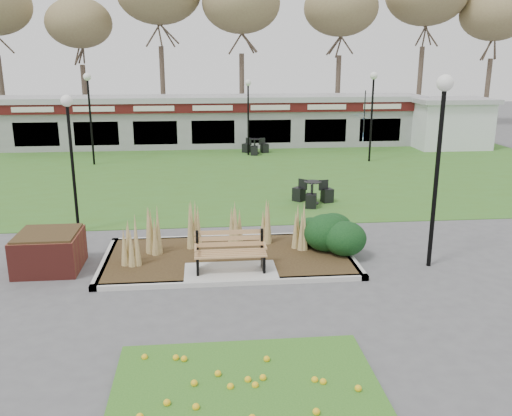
{
  "coord_description": "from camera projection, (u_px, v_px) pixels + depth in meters",
  "views": [
    {
      "loc": [
        -0.58,
        -11.91,
        5.05
      ],
      "look_at": [
        0.79,
        2.0,
        1.15
      ],
      "focal_mm": 38.0,
      "sensor_mm": 36.0,
      "label": 1
    }
  ],
  "objects": [
    {
      "name": "ground",
      "position": [
        231.0,
        278.0,
        12.83
      ],
      "size": [
        100.0,
        100.0,
        0.0
      ],
      "primitive_type": "plane",
      "color": "#515154",
      "rests_on": "ground"
    },
    {
      "name": "lawn",
      "position": [
        217.0,
        173.0,
        24.33
      ],
      "size": [
        34.0,
        16.0,
        0.02
      ],
      "primitive_type": "cube",
      "color": "#3D6A21",
      "rests_on": "ground"
    },
    {
      "name": "flower_bed",
      "position": [
        247.0,
        390.0,
        8.4
      ],
      "size": [
        4.2,
        3.0,
        0.16
      ],
      "color": "#2F671D",
      "rests_on": "ground"
    },
    {
      "name": "planting_bed",
      "position": [
        277.0,
        243.0,
        14.14
      ],
      "size": [
        6.75,
        3.4,
        1.27
      ],
      "color": "#322214",
      "rests_on": "ground"
    },
    {
      "name": "park_bench",
      "position": [
        230.0,
        251.0,
        12.91
      ],
      "size": [
        1.7,
        0.66,
        0.93
      ],
      "color": "#A9824C",
      "rests_on": "ground"
    },
    {
      "name": "brick_planter",
      "position": [
        49.0,
        251.0,
        13.24
      ],
      "size": [
        1.5,
        1.5,
        0.95
      ],
      "color": "maroon",
      "rests_on": "ground"
    },
    {
      "name": "food_pavilion",
      "position": [
        212.0,
        121.0,
        31.57
      ],
      "size": [
        24.6,
        3.4,
        2.9
      ],
      "color": "gray",
      "rests_on": "ground"
    },
    {
      "name": "service_hut",
      "position": [
        449.0,
        122.0,
        30.96
      ],
      "size": [
        4.4,
        3.4,
        2.83
      ],
      "color": "silver",
      "rests_on": "ground"
    },
    {
      "name": "tree_backdrop",
      "position": [
        208.0,
        7.0,
        37.42
      ],
      "size": [
        47.24,
        5.24,
        10.36
      ],
      "color": "#47382B",
      "rests_on": "ground"
    },
    {
      "name": "lamp_post_near_left",
      "position": [
        70.0,
        134.0,
        15.42
      ],
      "size": [
        0.33,
        0.33,
        4.03
      ],
      "color": "black",
      "rests_on": "ground"
    },
    {
      "name": "lamp_post_near_right",
      "position": [
        441.0,
        130.0,
        12.68
      ],
      "size": [
        0.39,
        0.39,
        4.67
      ],
      "color": "black",
      "rests_on": "ground"
    },
    {
      "name": "lamp_post_mid_right",
      "position": [
        373.0,
        97.0,
        26.28
      ],
      "size": [
        0.36,
        0.36,
        4.37
      ],
      "color": "black",
      "rests_on": "ground"
    },
    {
      "name": "lamp_post_far_right",
      "position": [
        248.0,
        100.0,
        28.12
      ],
      "size": [
        0.33,
        0.33,
        3.94
      ],
      "color": "black",
      "rests_on": "ground"
    },
    {
      "name": "lamp_post_far_left",
      "position": [
        89.0,
        99.0,
        25.46
      ],
      "size": [
        0.36,
        0.36,
        4.35
      ],
      "color": "black",
      "rests_on": "ground"
    },
    {
      "name": "bistro_set_b",
      "position": [
        312.0,
        196.0,
        19.21
      ],
      "size": [
        1.46,
        1.47,
        0.8
      ],
      "color": "black",
      "rests_on": "ground"
    },
    {
      "name": "bistro_set_d",
      "position": [
        255.0,
        149.0,
        29.26
      ],
      "size": [
        1.47,
        1.39,
        0.79
      ],
      "color": "black",
      "rests_on": "ground"
    },
    {
      "name": "patio_umbrella",
      "position": [
        364.0,
        127.0,
        28.94
      ],
      "size": [
        2.18,
        2.21,
        2.25
      ],
      "color": "black",
      "rests_on": "ground"
    }
  ]
}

